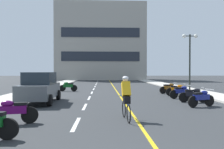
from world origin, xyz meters
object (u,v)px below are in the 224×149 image
at_px(motorcycle_3, 202,98).
at_px(motorcycle_5, 182,92).
at_px(motorcycle_4, 193,95).
at_px(motorcycle_6, 177,90).
at_px(parked_car_near, 40,87).
at_px(motorcycle_7, 169,88).
at_px(cyclist_rider, 126,97).
at_px(motorcycle_8, 68,86).
at_px(street_lamp_mid, 190,49).
at_px(motorcycle_2, 13,111).

relative_size(motorcycle_3, motorcycle_5, 0.96).
relative_size(motorcycle_4, motorcycle_6, 1.00).
distance_m(motorcycle_3, motorcycle_4, 1.64).
xyz_separation_m(parked_car_near, motorcycle_7, (9.29, 5.24, -0.44)).
bearing_deg(parked_car_near, cyclist_rider, -47.04).
bearing_deg(motorcycle_8, street_lamp_mid, -2.63).
height_order(street_lamp_mid, motorcycle_6, street_lamp_mid).
relative_size(motorcycle_3, motorcycle_7, 0.96).
height_order(motorcycle_2, cyclist_rider, cyclist_rider).
distance_m(motorcycle_4, cyclist_rider, 6.56).
relative_size(motorcycle_6, motorcycle_7, 1.00).
distance_m(street_lamp_mid, motorcycle_3, 10.17).
bearing_deg(motorcycle_5, motorcycle_6, 81.68).
xyz_separation_m(motorcycle_2, motorcycle_4, (8.62, 5.31, 0.00)).
bearing_deg(parked_car_near, motorcycle_2, -84.41).
bearing_deg(motorcycle_7, motorcycle_2, -128.99).
bearing_deg(motorcycle_6, motorcycle_3, -94.52).
xyz_separation_m(motorcycle_5, cyclist_rider, (-4.49, -6.74, 0.41)).
height_order(motorcycle_3, motorcycle_5, same).
relative_size(motorcycle_6, cyclist_rider, 0.96).
relative_size(street_lamp_mid, motorcycle_2, 3.07).
xyz_separation_m(parked_car_near, motorcycle_3, (8.95, -1.88, -0.44)).
xyz_separation_m(motorcycle_2, motorcycle_3, (8.40, 3.69, 0.00)).
height_order(motorcycle_7, cyclist_rider, cyclist_rider).
bearing_deg(motorcycle_6, street_lamp_mid, 58.29).
bearing_deg(motorcycle_3, motorcycle_6, 85.48).
distance_m(motorcycle_2, motorcycle_8, 13.35).
height_order(parked_car_near, motorcycle_5, parked_car_near).
relative_size(motorcycle_2, motorcycle_7, 1.00).
bearing_deg(motorcycle_3, street_lamp_mid, 72.78).
height_order(motorcycle_2, motorcycle_7, same).
xyz_separation_m(parked_car_near, motorcycle_8, (0.51, 7.78, -0.44)).
bearing_deg(motorcycle_4, street_lamp_mid, 70.78).
bearing_deg(motorcycle_6, motorcycle_7, 92.04).
bearing_deg(motorcycle_4, motorcycle_3, -97.47).
distance_m(motorcycle_2, cyclist_rider, 4.15).
height_order(street_lamp_mid, motorcycle_7, street_lamp_mid).
bearing_deg(motorcycle_3, cyclist_rider, -144.29).
bearing_deg(motorcycle_5, motorcycle_7, 87.30).
distance_m(street_lamp_mid, motorcycle_6, 5.75).
xyz_separation_m(motorcycle_2, motorcycle_6, (8.82, 8.91, 0.00)).
bearing_deg(motorcycle_8, motorcycle_2, -89.83).
bearing_deg(motorcycle_8, motorcycle_6, -26.62).
relative_size(motorcycle_7, motorcycle_8, 1.00).
relative_size(motorcycle_8, cyclist_rider, 0.96).
distance_m(street_lamp_mid, motorcycle_2, 17.40).
height_order(parked_car_near, motorcycle_2, parked_car_near).
xyz_separation_m(parked_car_near, cyclist_rider, (4.64, -4.98, -0.03)).
height_order(motorcycle_4, motorcycle_7, same).
relative_size(street_lamp_mid, motorcycle_4, 3.06).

